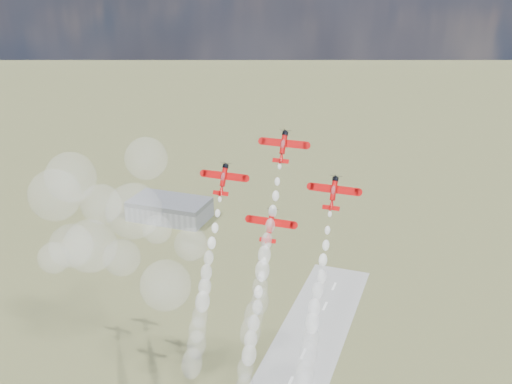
{
  "coord_description": "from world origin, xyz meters",
  "views": [
    {
      "loc": [
        52.4,
        -137.92,
        157.78
      ],
      "look_at": [
        1.12,
        6.41,
        98.02
      ],
      "focal_mm": 42.0,
      "sensor_mm": 36.0,
      "label": 1
    }
  ],
  "objects": [
    {
      "name": "smoke_trail_left",
      "position": [
        -8.33,
        -13.55,
        65.11
      ],
      "size": [
        5.5,
        24.99,
        42.48
      ],
      "color": "white",
      "rests_on": "plane_left"
    },
    {
      "name": "hangar",
      "position": [
        -120.0,
        180.0,
        6.5
      ],
      "size": [
        50.0,
        28.0,
        13.0
      ],
      "color": "gray",
      "rests_on": "ground"
    },
    {
      "name": "plane_slot",
      "position": [
        7.12,
        0.95,
        91.29
      ],
      "size": [
        12.79,
        6.77,
        8.33
      ],
      "rotation": [
        1.06,
        0.0,
        0.0
      ],
      "color": "#C20909",
      "rests_on": "ground"
    },
    {
      "name": "plane_right",
      "position": [
        22.71,
        6.29,
        100.81
      ],
      "size": [
        12.79,
        6.77,
        8.33
      ],
      "rotation": [
        1.06,
        0.0,
        0.0
      ],
      "color": "#C20909",
      "rests_on": "ground"
    },
    {
      "name": "smoke_trail_right",
      "position": [
        22.52,
        -13.84,
        65.15
      ],
      "size": [
        5.23,
        25.18,
        41.58
      ],
      "color": "white",
      "rests_on": "plane_right"
    },
    {
      "name": "smoke_trail_slot",
      "position": [
        7.22,
        -19.29,
        55.7
      ],
      "size": [
        5.23,
        25.21,
        41.62
      ],
      "color": "white",
      "rests_on": "plane_slot"
    },
    {
      "name": "smoke_trail_lead",
      "position": [
        6.96,
        -8.45,
        74.73
      ],
      "size": [
        5.78,
        25.52,
        41.86
      ],
      "color": "white",
      "rests_on": "plane_lead"
    },
    {
      "name": "drifted_smoke_cloud",
      "position": [
        -60.1,
        23.96,
        71.59
      ],
      "size": [
        65.94,
        37.79,
        55.9
      ],
      "color": "white",
      "rests_on": "ground"
    },
    {
      "name": "plane_lead",
      "position": [
        7.12,
        11.63,
        110.32
      ],
      "size": [
        12.79,
        6.77,
        8.33
      ],
      "rotation": [
        1.06,
        0.0,
        0.0
      ],
      "color": "#C20909",
      "rests_on": "ground"
    },
    {
      "name": "plane_left",
      "position": [
        -8.46,
        6.29,
        100.81
      ],
      "size": [
        12.79,
        6.77,
        8.33
      ],
      "rotation": [
        1.06,
        0.0,
        0.0
      ],
      "color": "#C20909",
      "rests_on": "ground"
    }
  ]
}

